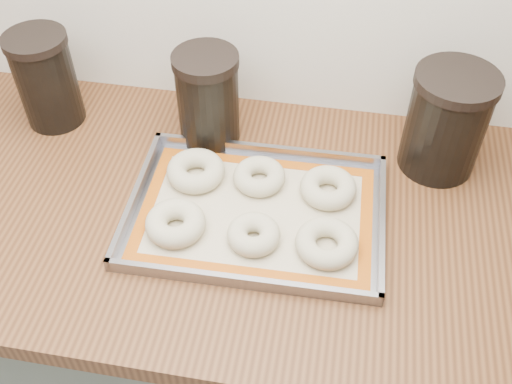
% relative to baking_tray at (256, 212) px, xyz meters
% --- Properties ---
extents(cabinet, '(3.00, 0.65, 0.86)m').
position_rel_baking_tray_xyz_m(cabinet, '(-0.07, 0.01, -0.48)').
color(cabinet, '#5C6358').
rests_on(cabinet, floor).
extents(countertop, '(3.06, 0.68, 0.04)m').
position_rel_baking_tray_xyz_m(countertop, '(-0.07, 0.01, -0.03)').
color(countertop, brown).
rests_on(countertop, cabinet).
extents(baking_tray, '(0.47, 0.34, 0.03)m').
position_rel_baking_tray_xyz_m(baking_tray, '(0.00, 0.00, 0.00)').
color(baking_tray, gray).
rests_on(baking_tray, countertop).
extents(baking_mat, '(0.43, 0.30, 0.00)m').
position_rel_baking_tray_xyz_m(baking_mat, '(0.00, 0.00, -0.00)').
color(baking_mat, '#C6B793').
rests_on(baking_mat, baking_tray).
extents(bagel_front_left, '(0.12, 0.12, 0.04)m').
position_rel_baking_tray_xyz_m(bagel_front_left, '(-0.13, -0.07, 0.02)').
color(bagel_front_left, '#BEB393').
rests_on(bagel_front_left, baking_mat).
extents(bagel_front_mid, '(0.09, 0.09, 0.04)m').
position_rel_baking_tray_xyz_m(bagel_front_mid, '(0.01, -0.07, 0.02)').
color(bagel_front_mid, '#BEB393').
rests_on(bagel_front_mid, baking_mat).
extents(bagel_front_right, '(0.13, 0.13, 0.04)m').
position_rel_baking_tray_xyz_m(bagel_front_right, '(0.13, -0.06, 0.02)').
color(bagel_front_right, '#BEB393').
rests_on(bagel_front_right, baking_mat).
extents(bagel_back_left, '(0.13, 0.13, 0.04)m').
position_rel_baking_tray_xyz_m(bagel_back_left, '(-0.13, 0.07, 0.02)').
color(bagel_back_left, '#BEB393').
rests_on(bagel_back_left, baking_mat).
extents(bagel_back_mid, '(0.11, 0.11, 0.03)m').
position_rel_baking_tray_xyz_m(bagel_back_mid, '(-0.01, 0.08, 0.01)').
color(bagel_back_mid, '#BEB393').
rests_on(bagel_back_mid, baking_mat).
extents(bagel_back_right, '(0.11, 0.11, 0.04)m').
position_rel_baking_tray_xyz_m(bagel_back_right, '(0.12, 0.07, 0.02)').
color(bagel_back_right, '#BEB393').
rests_on(bagel_back_right, baking_mat).
extents(canister_left, '(0.13, 0.13, 0.20)m').
position_rel_baking_tray_xyz_m(canister_left, '(-0.47, 0.20, 0.09)').
color(canister_left, black).
rests_on(canister_left, countertop).
extents(canister_mid, '(0.13, 0.13, 0.20)m').
position_rel_baking_tray_xyz_m(canister_mid, '(-0.13, 0.20, 0.09)').
color(canister_mid, black).
rests_on(canister_mid, countertop).
extents(canister_right, '(0.15, 0.15, 0.21)m').
position_rel_baking_tray_xyz_m(canister_right, '(0.32, 0.20, 0.10)').
color(canister_right, black).
rests_on(canister_right, countertop).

